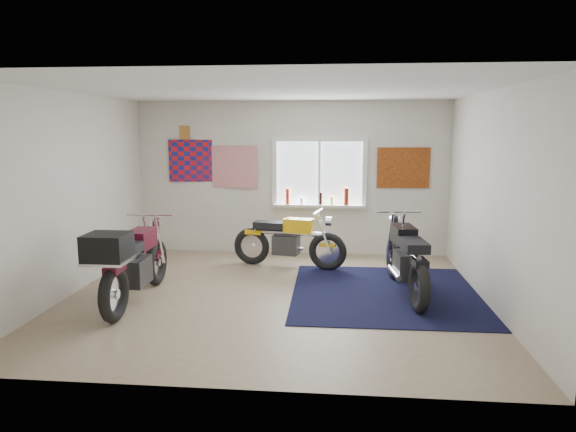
# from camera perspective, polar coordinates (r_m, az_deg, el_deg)

# --- Properties ---
(ground) EXTENTS (5.50, 5.50, 0.00)m
(ground) POSITION_cam_1_polar(r_m,az_deg,el_deg) (6.95, -1.48, -8.92)
(ground) COLOR #9E896B
(ground) RESTS_ON ground
(room_shell) EXTENTS (5.50, 5.50, 5.50)m
(room_shell) POSITION_cam_1_polar(r_m,az_deg,el_deg) (6.61, -1.55, 4.67)
(room_shell) COLOR white
(room_shell) RESTS_ON ground
(navy_rug) EXTENTS (2.52, 2.62, 0.01)m
(navy_rug) POSITION_cam_1_polar(r_m,az_deg,el_deg) (7.19, 10.71, -8.40)
(navy_rug) COLOR black
(navy_rug) RESTS_ON ground
(window_assembly) EXTENTS (1.66, 0.17, 1.26)m
(window_assembly) POSITION_cam_1_polar(r_m,az_deg,el_deg) (9.05, 3.49, 4.28)
(window_assembly) COLOR white
(window_assembly) RESTS_ON room_shell
(oil_bottles) EXTENTS (1.11, 0.09, 0.30)m
(oil_bottles) POSITION_cam_1_polar(r_m,az_deg,el_deg) (9.02, 3.89, 2.08)
(oil_bottles) COLOR #983016
(oil_bottles) RESTS_ON window_assembly
(flag_display) EXTENTS (1.60, 0.10, 1.17)m
(flag_display) POSITION_cam_1_polar(r_m,az_deg,el_deg) (9.41, -11.41, 9.08)
(flag_display) COLOR red
(flag_display) RESTS_ON room_shell
(triumph_poster) EXTENTS (0.90, 0.03, 0.70)m
(triumph_poster) POSITION_cam_1_polar(r_m,az_deg,el_deg) (9.12, 12.69, 5.25)
(triumph_poster) COLOR #A54C14
(triumph_poster) RESTS_ON room_shell
(yellow_triumph) EXTENTS (1.88, 0.62, 0.95)m
(yellow_triumph) POSITION_cam_1_polar(r_m,az_deg,el_deg) (8.28, 0.04, -2.87)
(yellow_triumph) COLOR black
(yellow_triumph) RESTS_ON ground
(black_chrome_bike) EXTENTS (0.64, 2.09, 1.07)m
(black_chrome_bike) POSITION_cam_1_polar(r_m,az_deg,el_deg) (7.11, 12.97, -4.81)
(black_chrome_bike) COLOR black
(black_chrome_bike) RESTS_ON navy_rug
(maroon_tourer) EXTENTS (0.64, 2.12, 1.08)m
(maroon_tourer) POSITION_cam_1_polar(r_m,az_deg,el_deg) (6.75, -17.03, -4.98)
(maroon_tourer) COLOR black
(maroon_tourer) RESTS_ON ground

